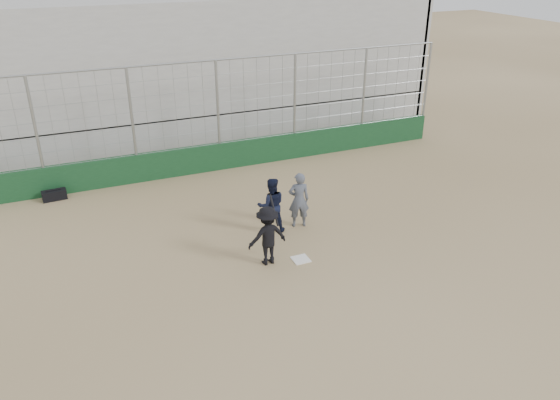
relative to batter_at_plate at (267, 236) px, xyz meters
name	(u,v)px	position (x,y,z in m)	size (l,w,h in m)	color
ground	(301,260)	(0.86, -0.22, -0.81)	(90.00, 90.00, 0.00)	olive
home_plate	(301,259)	(0.86, -0.22, -0.79)	(0.44, 0.44, 0.02)	white
backstop	(220,144)	(0.86, 6.78, 0.15)	(18.10, 0.25, 4.04)	#11381C
bleachers	(182,65)	(0.86, 11.73, 2.12)	(20.25, 6.70, 6.98)	#9D9D9D
batter_at_plate	(267,236)	(0.00, 0.00, 0.00)	(1.06, 0.76, 1.78)	black
catcher_crouched	(271,214)	(0.73, 1.52, -0.24)	(0.91, 0.77, 1.14)	black
umpire	(299,202)	(1.62, 1.56, -0.04)	(0.62, 0.41, 1.52)	#4C5260
equipment_bag	(54,195)	(-4.96, 6.35, -0.64)	(0.78, 0.38, 0.36)	black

